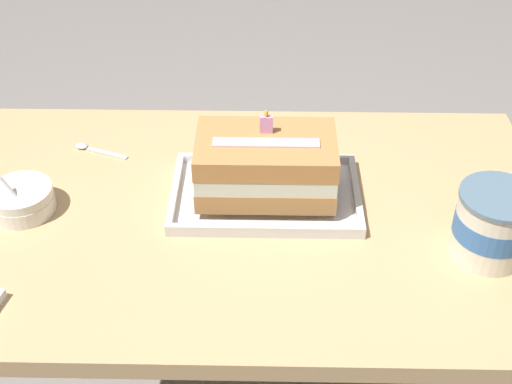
{
  "coord_description": "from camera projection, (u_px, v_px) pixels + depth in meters",
  "views": [
    {
      "loc": [
        0.04,
        -0.99,
        1.57
      ],
      "look_at": [
        0.02,
        0.02,
        0.78
      ],
      "focal_mm": 48.3,
      "sensor_mm": 36.0,
      "label": 1
    }
  ],
  "objects": [
    {
      "name": "dining_table",
      "position": [
        247.0,
        256.0,
        1.35
      ],
      "size": [
        1.15,
        0.71,
        0.75
      ],
      "color": "tan",
      "rests_on": "ground_plane"
    },
    {
      "name": "foil_tray",
      "position": [
        265.0,
        195.0,
        1.31
      ],
      "size": [
        0.36,
        0.23,
        0.02
      ],
      "color": "silver",
      "rests_on": "dining_table"
    },
    {
      "name": "birthday_cake",
      "position": [
        266.0,
        165.0,
        1.26
      ],
      "size": [
        0.25,
        0.16,
        0.16
      ],
      "color": "#BA8249",
      "rests_on": "foil_tray"
    },
    {
      "name": "bowl_stack",
      "position": [
        22.0,
        200.0,
        1.27
      ],
      "size": [
        0.12,
        0.12,
        0.08
      ],
      "color": "white",
      "rests_on": "dining_table"
    },
    {
      "name": "ice_cream_tub",
      "position": [
        493.0,
        224.0,
        1.16
      ],
      "size": [
        0.13,
        0.13,
        0.13
      ],
      "color": "silver",
      "rests_on": "dining_table"
    },
    {
      "name": "serving_spoon_near_tray",
      "position": [
        90.0,
        148.0,
        1.44
      ],
      "size": [
        0.12,
        0.06,
        0.01
      ],
      "color": "silver",
      "rests_on": "dining_table"
    }
  ]
}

